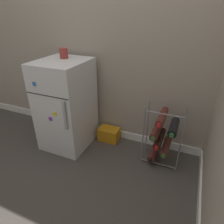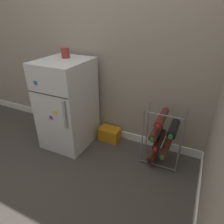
{
  "view_description": "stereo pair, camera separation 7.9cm",
  "coord_description": "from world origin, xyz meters",
  "views": [
    {
      "loc": [
        0.82,
        -1.3,
        1.4
      ],
      "look_at": [
        0.13,
        0.32,
        0.47
      ],
      "focal_mm": 32.0,
      "sensor_mm": 36.0,
      "label": 1
    },
    {
      "loc": [
        0.89,
        -1.27,
        1.4
      ],
      "look_at": [
        0.13,
        0.32,
        0.47
      ],
      "focal_mm": 32.0,
      "sensor_mm": 36.0,
      "label": 2
    }
  ],
  "objects": [
    {
      "name": "mini_fridge",
      "position": [
        -0.39,
        0.28,
        0.47
      ],
      "size": [
        0.48,
        0.57,
        0.95
      ],
      "color": "silver",
      "rests_on": "ground_plane"
    },
    {
      "name": "soda_box",
      "position": [
        0.02,
        0.49,
        0.08
      ],
      "size": [
        0.24,
        0.16,
        0.15
      ],
      "color": "orange",
      "rests_on": "ground_plane"
    },
    {
      "name": "wall_back",
      "position": [
        0.0,
        0.63,
        1.24
      ],
      "size": [
        7.09,
        0.07,
        2.5
      ],
      "color": "#9E9384",
      "rests_on": "ground_plane"
    },
    {
      "name": "ground_plane",
      "position": [
        0.0,
        0.0,
        0.0
      ],
      "size": [
        14.0,
        14.0,
        0.0
      ],
      "primitive_type": "plane",
      "color": "#423D38"
    },
    {
      "name": "fridge_top_cup",
      "position": [
        -0.41,
        0.37,
        1.0
      ],
      "size": [
        0.08,
        0.08,
        0.1
      ],
      "color": "maroon",
      "rests_on": "mini_fridge"
    },
    {
      "name": "wine_rack",
      "position": [
        0.64,
        0.36,
        0.31
      ],
      "size": [
        0.36,
        0.33,
        0.6
      ],
      "color": "slate",
      "rests_on": "ground_plane"
    }
  ]
}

